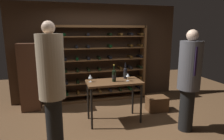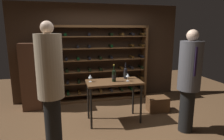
{
  "view_description": "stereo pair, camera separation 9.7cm",
  "coord_description": "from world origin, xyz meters",
  "px_view_note": "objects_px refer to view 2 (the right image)",
  "views": [
    {
      "loc": [
        -1.01,
        -3.56,
        1.92
      ],
      "look_at": [
        0.02,
        0.25,
        1.11
      ],
      "focal_mm": 30.8,
      "sensor_mm": 36.0,
      "label": 1
    },
    {
      "loc": [
        -0.92,
        -3.59,
        1.92
      ],
      "look_at": [
        0.02,
        0.25,
        1.11
      ],
      "focal_mm": 30.8,
      "sensor_mm": 36.0,
      "label": 2
    }
  ],
  "objects_px": {
    "wine_crate": "(158,104)",
    "wine_bottle_black_capsule": "(125,73)",
    "wine_glass_stemmed_right": "(90,77)",
    "wine_rack": "(100,64)",
    "person_bystander_red_print": "(189,77)",
    "display_cabinet": "(31,77)",
    "wine_glass_stemmed_left": "(128,75)",
    "person_guest_plum_blouse": "(50,82)",
    "tasting_table": "(114,86)",
    "wine_bottle_green_slim": "(114,75)"
  },
  "relations": [
    {
      "from": "wine_rack",
      "to": "wine_glass_stemmed_right",
      "type": "bearing_deg",
      "value": -109.22
    },
    {
      "from": "person_guest_plum_blouse",
      "to": "display_cabinet",
      "type": "xyz_separation_m",
      "value": [
        -0.6,
        1.88,
        -0.34
      ]
    },
    {
      "from": "wine_bottle_black_capsule",
      "to": "wine_rack",
      "type": "bearing_deg",
      "value": 105.79
    },
    {
      "from": "display_cabinet",
      "to": "wine_bottle_green_slim",
      "type": "bearing_deg",
      "value": -32.5
    },
    {
      "from": "person_guest_plum_blouse",
      "to": "wine_bottle_green_slim",
      "type": "bearing_deg",
      "value": -157.32
    },
    {
      "from": "tasting_table",
      "to": "display_cabinet",
      "type": "height_order",
      "value": "display_cabinet"
    },
    {
      "from": "person_guest_plum_blouse",
      "to": "display_cabinet",
      "type": "height_order",
      "value": "person_guest_plum_blouse"
    },
    {
      "from": "display_cabinet",
      "to": "wine_glass_stemmed_left",
      "type": "bearing_deg",
      "value": -29.48
    },
    {
      "from": "wine_glass_stemmed_left",
      "to": "wine_bottle_black_capsule",
      "type": "bearing_deg",
      "value": 84.64
    },
    {
      "from": "wine_bottle_black_capsule",
      "to": "wine_glass_stemmed_right",
      "type": "xyz_separation_m",
      "value": [
        -0.79,
        -0.09,
        -0.01
      ]
    },
    {
      "from": "person_guest_plum_blouse",
      "to": "wine_bottle_black_capsule",
      "type": "xyz_separation_m",
      "value": [
        1.51,
        0.93,
        -0.14
      ]
    },
    {
      "from": "person_guest_plum_blouse",
      "to": "wine_glass_stemmed_right",
      "type": "relative_size",
      "value": 13.45
    },
    {
      "from": "person_guest_plum_blouse",
      "to": "wine_glass_stemmed_left",
      "type": "bearing_deg",
      "value": -163.64
    },
    {
      "from": "wine_bottle_black_capsule",
      "to": "wine_glass_stemmed_right",
      "type": "bearing_deg",
      "value": -173.53
    },
    {
      "from": "wine_rack",
      "to": "wine_glass_stemmed_right",
      "type": "height_order",
      "value": "wine_rack"
    },
    {
      "from": "wine_crate",
      "to": "display_cabinet",
      "type": "distance_m",
      "value": 3.15
    },
    {
      "from": "person_guest_plum_blouse",
      "to": "wine_bottle_green_slim",
      "type": "distance_m",
      "value": 1.41
    },
    {
      "from": "person_guest_plum_blouse",
      "to": "wine_glass_stemmed_left",
      "type": "distance_m",
      "value": 1.65
    },
    {
      "from": "wine_rack",
      "to": "wine_glass_stemmed_left",
      "type": "distance_m",
      "value": 1.46
    },
    {
      "from": "wine_rack",
      "to": "person_bystander_red_print",
      "type": "bearing_deg",
      "value": -58.42
    },
    {
      "from": "person_bystander_red_print",
      "to": "wine_crate",
      "type": "height_order",
      "value": "person_bystander_red_print"
    },
    {
      "from": "wine_crate",
      "to": "wine_bottle_black_capsule",
      "type": "bearing_deg",
      "value": -174.01
    },
    {
      "from": "display_cabinet",
      "to": "wine_glass_stemmed_left",
      "type": "xyz_separation_m",
      "value": [
        2.08,
        -1.18,
        0.19
      ]
    },
    {
      "from": "person_guest_plum_blouse",
      "to": "wine_bottle_green_slim",
      "type": "relative_size",
      "value": 5.74
    },
    {
      "from": "wine_bottle_black_capsule",
      "to": "wine_glass_stemmed_right",
      "type": "height_order",
      "value": "wine_bottle_black_capsule"
    },
    {
      "from": "wine_crate",
      "to": "wine_glass_stemmed_right",
      "type": "bearing_deg",
      "value": -173.78
    },
    {
      "from": "wine_crate",
      "to": "wine_glass_stemmed_right",
      "type": "height_order",
      "value": "wine_glass_stemmed_right"
    },
    {
      "from": "wine_rack",
      "to": "display_cabinet",
      "type": "relative_size",
      "value": 1.62
    },
    {
      "from": "person_guest_plum_blouse",
      "to": "wine_glass_stemmed_left",
      "type": "xyz_separation_m",
      "value": [
        1.49,
        0.71,
        -0.15
      ]
    },
    {
      "from": "wine_crate",
      "to": "wine_bottle_black_capsule",
      "type": "distance_m",
      "value": 1.2
    },
    {
      "from": "wine_bottle_green_slim",
      "to": "wine_glass_stemmed_left",
      "type": "distance_m",
      "value": 0.29
    },
    {
      "from": "person_guest_plum_blouse",
      "to": "wine_bottle_green_slim",
      "type": "height_order",
      "value": "person_guest_plum_blouse"
    },
    {
      "from": "display_cabinet",
      "to": "wine_bottle_black_capsule",
      "type": "height_order",
      "value": "display_cabinet"
    },
    {
      "from": "wine_rack",
      "to": "wine_crate",
      "type": "height_order",
      "value": "wine_rack"
    },
    {
      "from": "wine_crate",
      "to": "wine_bottle_green_slim",
      "type": "xyz_separation_m",
      "value": [
        -1.17,
        -0.28,
        0.84
      ]
    },
    {
      "from": "wine_crate",
      "to": "display_cabinet",
      "type": "relative_size",
      "value": 0.29
    },
    {
      "from": "tasting_table",
      "to": "wine_crate",
      "type": "distance_m",
      "value": 1.33
    },
    {
      "from": "person_guest_plum_blouse",
      "to": "person_bystander_red_print",
      "type": "bearing_deg",
      "value": 171.53
    },
    {
      "from": "wine_bottle_green_slim",
      "to": "wine_glass_stemmed_right",
      "type": "height_order",
      "value": "wine_bottle_green_slim"
    },
    {
      "from": "person_bystander_red_print",
      "to": "wine_bottle_black_capsule",
      "type": "height_order",
      "value": "person_bystander_red_print"
    },
    {
      "from": "wine_glass_stemmed_left",
      "to": "wine_rack",
      "type": "bearing_deg",
      "value": 102.64
    },
    {
      "from": "wine_bottle_black_capsule",
      "to": "wine_glass_stemmed_right",
      "type": "relative_size",
      "value": 2.3
    },
    {
      "from": "wine_bottle_black_capsule",
      "to": "person_bystander_red_print",
      "type": "bearing_deg",
      "value": -43.44
    },
    {
      "from": "wine_glass_stemmed_right",
      "to": "wine_glass_stemmed_left",
      "type": "height_order",
      "value": "wine_glass_stemmed_left"
    },
    {
      "from": "wine_crate",
      "to": "display_cabinet",
      "type": "xyz_separation_m",
      "value": [
        -2.96,
        0.87,
        0.64
      ]
    },
    {
      "from": "tasting_table",
      "to": "wine_bottle_green_slim",
      "type": "relative_size",
      "value": 3.17
    },
    {
      "from": "tasting_table",
      "to": "wine_glass_stemmed_left",
      "type": "height_order",
      "value": "wine_glass_stemmed_left"
    },
    {
      "from": "wine_glass_stemmed_right",
      "to": "wine_bottle_black_capsule",
      "type": "bearing_deg",
      "value": 6.47
    },
    {
      "from": "tasting_table",
      "to": "person_guest_plum_blouse",
      "type": "bearing_deg",
      "value": -147.56
    },
    {
      "from": "wine_rack",
      "to": "wine_crate",
      "type": "distance_m",
      "value": 1.84
    }
  ]
}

